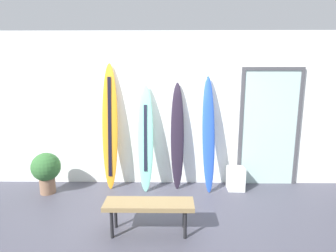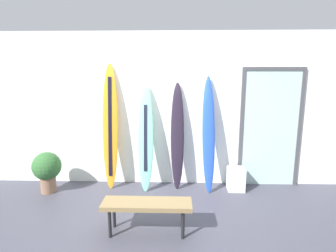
% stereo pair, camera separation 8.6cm
% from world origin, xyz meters
% --- Properties ---
extents(ground, '(8.00, 8.00, 0.04)m').
position_xyz_m(ground, '(0.00, 0.00, -0.02)').
color(ground, '#43434F').
extents(wall_back, '(7.20, 0.20, 2.80)m').
position_xyz_m(wall_back, '(0.00, 1.30, 1.40)').
color(wall_back, white).
rests_on(wall_back, ground).
extents(surfboard_sunset, '(0.28, 0.33, 2.25)m').
position_xyz_m(surfboard_sunset, '(-0.86, 1.02, 1.11)').
color(surfboard_sunset, orange).
rests_on(surfboard_sunset, ground).
extents(surfboard_seafoam, '(0.29, 0.44, 1.88)m').
position_xyz_m(surfboard_seafoam, '(-0.22, 0.94, 0.93)').
color(surfboard_seafoam, '#7BCEB7').
rests_on(surfboard_seafoam, ground).
extents(surfboard_charcoal, '(0.24, 0.33, 1.91)m').
position_xyz_m(surfboard_charcoal, '(0.34, 1.02, 0.96)').
color(surfboard_charcoal, '#241C2B').
rests_on(surfboard_charcoal, ground).
extents(surfboard_cobalt, '(0.24, 0.48, 2.03)m').
position_xyz_m(surfboard_cobalt, '(0.89, 0.93, 1.01)').
color(surfboard_cobalt, blue).
rests_on(surfboard_cobalt, ground).
extents(display_block_left, '(0.30, 0.30, 0.41)m').
position_xyz_m(display_block_left, '(1.40, 0.91, 0.20)').
color(display_block_left, white).
rests_on(display_block_left, ground).
extents(glass_door, '(1.11, 0.06, 2.18)m').
position_xyz_m(glass_door, '(2.04, 1.18, 1.12)').
color(glass_door, silver).
rests_on(glass_door, ground).
extents(potted_plant, '(0.49, 0.49, 0.72)m').
position_xyz_m(potted_plant, '(-1.93, 0.71, 0.43)').
color(potted_plant, '#84624A').
rests_on(potted_plant, ground).
extents(bench, '(1.16, 0.34, 0.43)m').
position_xyz_m(bench, '(-0.05, -0.48, 0.38)').
color(bench, olive).
rests_on(bench, ground).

